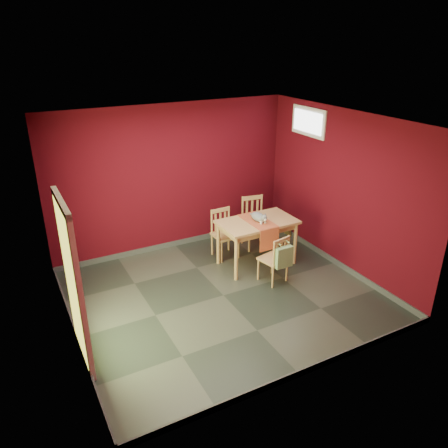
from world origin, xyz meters
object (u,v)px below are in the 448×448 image
cat (258,215)px  tote_bag (284,257)px  chair_near (275,258)px  chair_far_left (224,233)px  chair_far_right (255,222)px  picture_frame (285,226)px  dining_table (257,226)px

cat → tote_bag: bearing=-80.3°
chair_near → cat: size_ratio=2.08×
chair_far_left → chair_far_right: (0.71, 0.10, 0.04)m
chair_far_left → picture_frame: size_ratio=2.36×
chair_far_right → chair_far_left: bearing=-171.9°
picture_frame → tote_bag: bearing=-126.4°
dining_table → chair_near: bearing=-95.5°
dining_table → chair_far_left: bearing=123.2°
chair_far_left → tote_bag: bearing=-77.1°
chair_far_left → chair_far_right: size_ratio=0.92×
tote_bag → picture_frame: tote_bag is taller
chair_far_right → cat: bearing=-117.6°
chair_far_right → tote_bag: chair_far_right is taller
tote_bag → picture_frame: bearing=53.6°
dining_table → chair_far_left: 0.71m
chair_far_right → picture_frame: bearing=9.9°
dining_table → chair_near: (-0.06, -0.66, -0.30)m
chair_far_right → cat: cat is taller
dining_table → tote_bag: size_ratio=3.19×
chair_near → chair_far_left: bearing=103.7°
chair_far_right → chair_near: 1.37m
chair_far_left → picture_frame: (1.54, 0.25, -0.27)m
dining_table → chair_far_left: (-0.36, 0.55, -0.27)m
dining_table → chair_near: 0.73m
chair_far_left → cat: bearing=-55.8°
cat → dining_table: bearing=-171.1°
dining_table → chair_near: chair_near is taller
chair_near → picture_frame: (1.25, 1.45, -0.24)m
chair_far_left → chair_near: chair_far_left is taller
tote_bag → chair_near: bearing=97.6°
chair_far_left → cat: 0.81m
chair_near → tote_bag: (0.03, -0.20, 0.11)m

